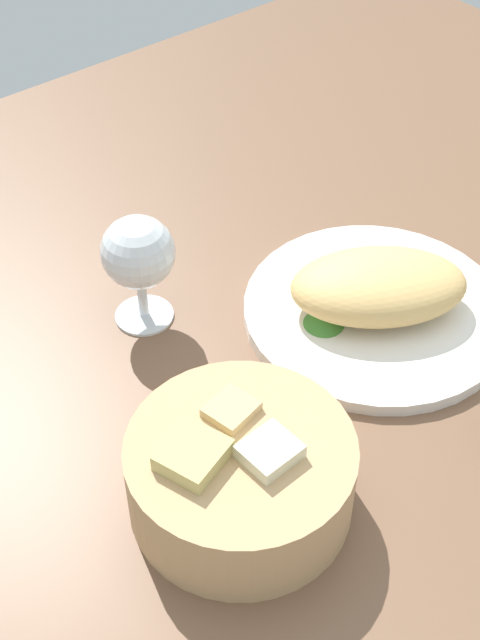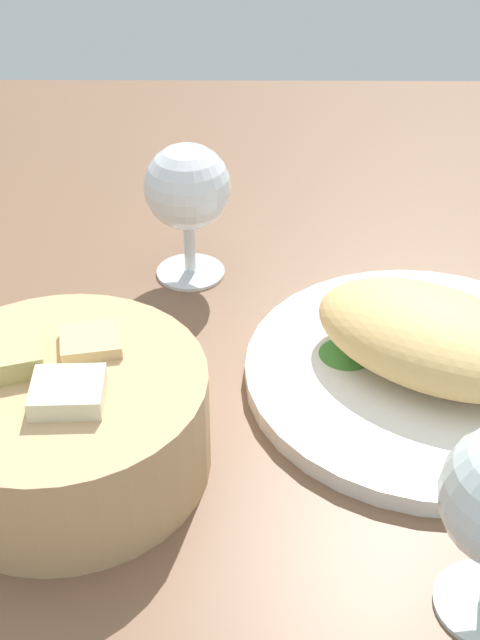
# 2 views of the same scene
# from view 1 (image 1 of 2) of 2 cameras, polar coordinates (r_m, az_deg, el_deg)

# --- Properties ---
(ground_plane) EXTENTS (1.40, 1.40, 0.02)m
(ground_plane) POSITION_cam_1_polar(r_m,az_deg,el_deg) (0.87, 9.63, -3.25)
(ground_plane) COLOR brown
(plate) EXTENTS (0.27, 0.27, 0.01)m
(plate) POSITION_cam_1_polar(r_m,az_deg,el_deg) (0.91, 8.83, 0.58)
(plate) COLOR white
(plate) RESTS_ON ground_plane
(omelette) EXTENTS (0.21, 0.19, 0.06)m
(omelette) POSITION_cam_1_polar(r_m,az_deg,el_deg) (0.88, 9.06, 2.22)
(omelette) COLOR #E1B56C
(omelette) RESTS_ON plate
(lettuce_garnish) EXTENTS (0.04, 0.04, 0.02)m
(lettuce_garnish) POSITION_cam_1_polar(r_m,az_deg,el_deg) (0.87, 5.54, 0.18)
(lettuce_garnish) COLOR #3C7F2D
(lettuce_garnish) RESTS_ON plate
(bread_basket) EXTENTS (0.19, 0.19, 0.09)m
(bread_basket) POSITION_cam_1_polar(r_m,az_deg,el_deg) (0.72, -0.04, -10.00)
(bread_basket) COLOR tan
(bread_basket) RESTS_ON ground_plane
(wine_glass_near) EXTENTS (0.07, 0.07, 0.12)m
(wine_glass_near) POSITION_cam_1_polar(r_m,az_deg,el_deg) (0.85, -6.67, 4.18)
(wine_glass_near) COLOR silver
(wine_glass_near) RESTS_ON ground_plane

